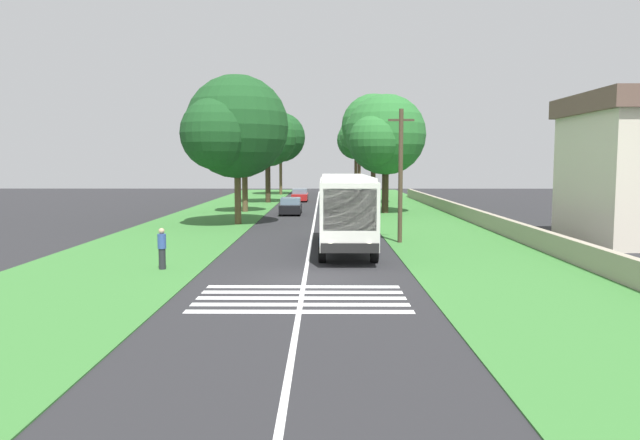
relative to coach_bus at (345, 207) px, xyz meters
The scene contains 20 objects.
ground 8.48m from the coach_bus, 167.33° to the left, with size 160.00×160.00×0.00m, color #262628.
grass_verge_left 12.39m from the coach_bus, 55.02° to the left, with size 120.00×8.00×0.04m, color #387533.
grass_verge_right 9.72m from the coach_bus, 42.45° to the right, with size 120.00×8.00×0.04m, color #387533.
centre_line 7.53m from the coach_bus, 14.43° to the left, with size 110.00×0.16×0.01m, color silver.
coach_bus is the anchor object (origin of this frame).
zebra_crossing 11.37m from the coach_bus, behind, with size 4.05×6.80×0.01m.
trailing_car_0 21.22m from the coach_bus, 10.57° to the left, with size 4.30×1.78×1.43m.
trailing_car_1 28.67m from the coach_bus, ahead, with size 4.30×1.78×1.43m.
trailing_car_2 38.46m from the coach_bus, ahead, with size 4.30×1.78×1.43m.
roadside_tree_left_0 36.91m from the coach_bus, 11.52° to the left, with size 7.09×6.26×10.16m.
roadside_tree_left_1 53.35m from the coach_bus, ahead, with size 8.01×6.69×11.10m.
roadside_tree_left_2 15.16m from the coach_bus, 30.62° to the left, with size 8.93×7.21×10.45m.
roadside_tree_left_3 25.05m from the coach_bus, 19.27° to the left, with size 5.83×4.78×7.93m.
roadside_tree_right_0 54.45m from the coach_bus, ahead, with size 6.35×5.27×10.05m.
roadside_tree_right_1 34.64m from the coach_bus, ahead, with size 8.02×6.71×11.52m.
roadside_tree_right_2 23.02m from the coach_bus, 10.37° to the right, with size 8.49×6.88×10.17m.
roadside_tree_right_3 44.48m from the coach_bus, ahead, with size 5.68×4.83×10.28m.
utility_pole 4.29m from the coach_bus, 50.88° to the right, with size 0.24×1.40×7.21m.
roadside_wall 15.57m from the coach_bus, 39.25° to the right, with size 70.00×0.40×1.01m, color #9E937F.
pedestrian 9.77m from the coach_bus, 127.64° to the left, with size 0.34×0.34×1.69m.
Camera 1 is at (-22.31, -0.73, 4.38)m, focal length 34.01 mm.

